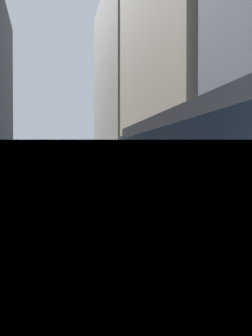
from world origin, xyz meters
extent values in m
plane|color=black|center=(0.00, 35.00, 0.00)|extent=(120.00, 120.00, 0.00)
cube|color=gray|center=(-5.70, 35.00, 0.07)|extent=(2.40, 110.00, 0.15)
cube|color=#ADA89E|center=(5.70, 35.00, 0.07)|extent=(2.40, 110.00, 0.15)
cube|color=slate|center=(-6.76, 45.98, 1.60)|extent=(0.08, 14.43, 2.40)
cube|color=slate|center=(7.27, 29.42, 1.60)|extent=(0.08, 18.91, 2.40)
cube|color=gray|center=(11.90, 53.10, 14.56)|extent=(9.25, 23.11, 29.11)
cube|color=slate|center=(7.30, 53.10, 1.60)|extent=(0.08, 20.80, 2.40)
cube|color=silver|center=(2.80, 6.56, 1.67)|extent=(2.55, 11.50, 2.75)
cube|color=slate|center=(2.80, 6.56, 2.17)|extent=(2.57, 11.04, 0.90)
cube|color=black|center=(2.80, 12.26, 0.55)|extent=(2.55, 0.16, 0.44)
cylinder|color=black|center=(1.67, 10.11, 0.50)|extent=(0.30, 1.00, 1.00)
cylinder|color=black|center=(3.92, 10.11, 0.50)|extent=(0.30, 1.00, 1.00)
cube|color=silver|center=(1.34, 11.71, 2.50)|extent=(0.08, 0.24, 0.40)
cylinder|color=black|center=(-0.36, -0.03, 0.32)|extent=(0.22, 0.64, 0.64)
cube|color=#4C6BB7|center=(-1.20, 43.65, 0.70)|extent=(1.73, 4.49, 0.75)
cube|color=slate|center=(-1.20, 43.43, 1.35)|extent=(1.59, 2.02, 0.55)
cylinder|color=black|center=(-1.95, 45.48, 0.32)|extent=(0.22, 0.64, 0.64)
cylinder|color=black|center=(-0.45, 45.48, 0.32)|extent=(0.22, 0.64, 0.64)
cylinder|color=black|center=(-1.95, 41.82, 0.32)|extent=(0.22, 0.64, 0.64)
cylinder|color=black|center=(-0.45, 41.82, 0.32)|extent=(0.22, 0.64, 0.64)
cube|color=red|center=(-1.20, 7.90, 0.70)|extent=(1.91, 4.33, 0.75)
cube|color=slate|center=(-1.20, 7.69, 1.35)|extent=(1.76, 1.95, 0.55)
cylinder|color=black|center=(-2.05, 9.65, 0.32)|extent=(0.22, 0.64, 0.64)
cylinder|color=black|center=(-0.35, 9.65, 0.32)|extent=(0.22, 0.64, 0.64)
cylinder|color=black|center=(-2.05, 6.15, 0.32)|extent=(0.22, 0.64, 0.64)
cylinder|color=black|center=(-0.35, 6.15, 0.32)|extent=(0.22, 0.64, 0.64)
cube|color=silver|center=(1.20, 23.20, 0.70)|extent=(1.92, 4.26, 0.75)
cube|color=slate|center=(1.20, 22.98, 1.35)|extent=(1.76, 1.92, 0.55)
cylinder|color=black|center=(0.35, 24.91, 0.32)|extent=(0.22, 0.64, 0.64)
cylinder|color=black|center=(2.05, 24.91, 0.32)|extent=(0.22, 0.64, 0.64)
cylinder|color=black|center=(0.35, 21.48, 0.32)|extent=(0.22, 0.64, 0.64)
cylinder|color=black|center=(2.05, 21.48, 0.32)|extent=(0.22, 0.64, 0.64)
cube|color=#A51919|center=(-2.80, 32.59, 1.50)|extent=(2.30, 2.00, 2.10)
cube|color=silver|center=(-2.80, 28.84, 1.75)|extent=(2.30, 5.50, 2.60)
cylinder|color=black|center=(-3.81, 32.59, 0.45)|extent=(0.28, 0.90, 0.90)
cylinder|color=black|center=(-1.79, 32.59, 0.45)|extent=(0.28, 0.90, 0.90)
cylinder|color=black|center=(-3.81, 27.09, 0.45)|extent=(0.28, 0.90, 0.90)
cylinder|color=black|center=(-1.79, 27.09, 0.45)|extent=(0.28, 0.90, 0.90)
ellipsoid|color=white|center=(1.16, 2.09, 0.53)|extent=(0.22, 0.60, 0.26)
sphere|color=white|center=(1.16, 2.47, 0.62)|extent=(0.20, 0.20, 0.20)
sphere|color=black|center=(1.10, 2.49, 0.64)|extent=(0.07, 0.07, 0.07)
sphere|color=black|center=(1.22, 2.49, 0.64)|extent=(0.07, 0.07, 0.07)
cylinder|color=white|center=(1.09, 2.30, 0.20)|extent=(0.06, 0.06, 0.40)
cylinder|color=white|center=(1.23, 2.30, 0.20)|extent=(0.06, 0.06, 0.40)
cylinder|color=white|center=(1.09, 1.88, 0.20)|extent=(0.06, 0.06, 0.40)
sphere|color=black|center=(1.21, 2.19, 0.57)|extent=(0.04, 0.04, 0.04)
sphere|color=black|center=(1.10, 2.01, 0.55)|extent=(0.04, 0.04, 0.04)
camera|label=1|loc=(-1.69, -2.48, 1.61)|focal=37.19mm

